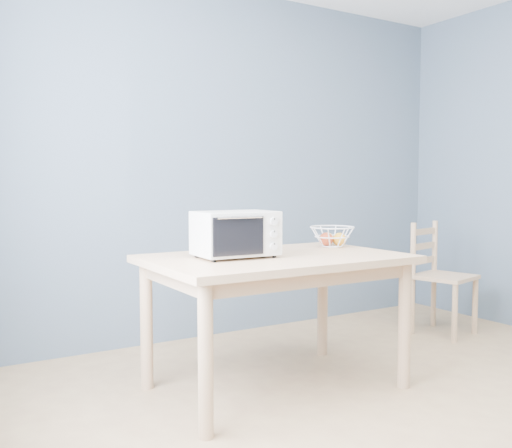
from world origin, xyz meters
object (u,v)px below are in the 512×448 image
toaster_oven (233,233)px  dining_chair (439,279)px  fruit_basket (331,237)px  dining_table (276,273)px

toaster_oven → dining_chair: toaster_oven is taller
dining_chair → toaster_oven: bearing=174.7°
fruit_basket → dining_chair: 1.26m
toaster_oven → dining_table: bearing=-6.5°
fruit_basket → dining_chair: fruit_basket is taller
toaster_oven → fruit_basket: (0.79, 0.14, -0.07)m
dining_table → dining_chair: 1.77m
dining_table → fruit_basket: size_ratio=4.66×
dining_table → dining_chair: bearing=11.1°
toaster_oven → dining_chair: (1.98, 0.30, -0.46)m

